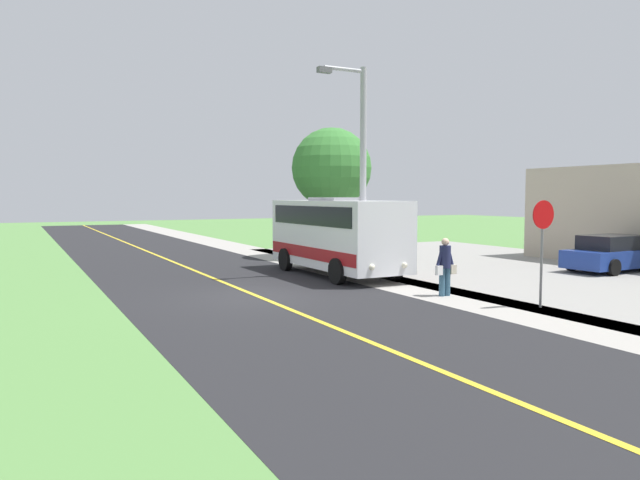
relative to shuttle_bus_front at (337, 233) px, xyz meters
name	(u,v)px	position (x,y,z in m)	size (l,w,h in m)	color
ground_plane	(257,296)	(4.47, 3.16, -1.62)	(120.00, 120.00, 0.00)	#548442
road_surface	(257,296)	(4.47, 3.16, -1.62)	(8.00, 100.00, 0.01)	black
sidewalk	(400,284)	(-0.73, 3.16, -1.62)	(2.40, 100.00, 0.01)	#9E9991
parking_lot_surface	(620,282)	(-7.93, 6.16, -1.62)	(14.00, 36.00, 0.01)	gray
road_centre_line	(257,296)	(4.47, 3.16, -1.61)	(0.16, 100.00, 0.00)	gold
shuttle_bus_front	(337,233)	(0.00, 0.00, 0.00)	(2.58, 7.10, 2.95)	white
pedestrian_with_bags	(445,265)	(-0.56, 5.69, -0.68)	(0.72, 0.34, 1.75)	#335972
stop_sign	(543,235)	(-1.63, 8.38, 0.34)	(0.76, 0.07, 2.88)	slate
street_light_pole	(360,162)	(-0.41, 1.02, 2.60)	(1.97, 0.24, 7.64)	#9E9EA3
parked_car_near	(613,254)	(-10.38, 4.05, -0.93)	(4.49, 2.21, 1.45)	navy
tree_curbside	(331,168)	(-2.93, -5.86, 2.74)	(3.88, 3.88, 6.32)	brown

